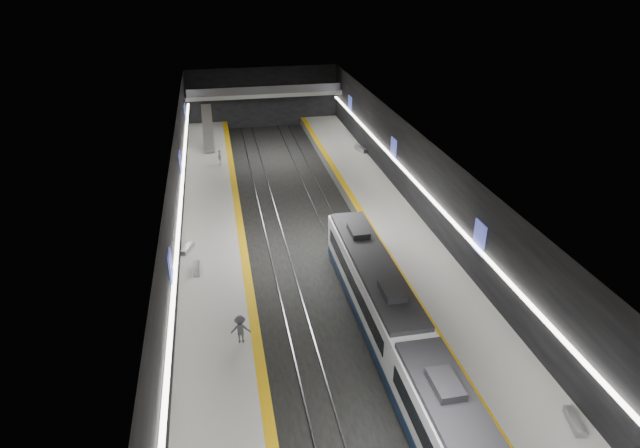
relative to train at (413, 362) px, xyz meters
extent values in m
plane|color=black|center=(-2.50, 16.09, -2.20)|extent=(70.00, 70.00, 0.00)
cube|color=beige|center=(-2.50, 16.09, 5.80)|extent=(20.00, 70.00, 0.04)
cube|color=black|center=(-12.50, 16.09, 1.80)|extent=(0.04, 70.00, 8.00)
cube|color=black|center=(7.50, 16.09, 1.80)|extent=(0.04, 70.00, 8.00)
cube|color=black|center=(-2.50, 51.09, 1.80)|extent=(20.00, 0.04, 8.00)
cube|color=slate|center=(-10.00, 16.09, -1.70)|extent=(5.00, 70.00, 1.00)
cube|color=#A6A5A1|center=(-10.00, 16.09, -1.19)|extent=(5.00, 70.00, 0.02)
cube|color=#DAA10B|center=(-7.80, 16.09, -1.18)|extent=(0.60, 70.00, 0.02)
cube|color=slate|center=(5.00, 16.09, -1.70)|extent=(5.00, 70.00, 1.00)
cube|color=#A6A5A1|center=(5.00, 16.09, -1.19)|extent=(5.00, 70.00, 0.02)
cube|color=#DAA10B|center=(2.80, 16.09, -1.18)|extent=(0.60, 70.00, 0.02)
cube|color=gray|center=(-5.72, 16.09, -2.14)|extent=(0.08, 70.00, 0.12)
cube|color=gray|center=(-4.28, 16.09, -2.14)|extent=(0.08, 70.00, 0.12)
cube|color=gray|center=(-0.72, 16.09, -2.14)|extent=(0.08, 70.00, 0.12)
cube|color=gray|center=(0.72, 16.09, -2.14)|extent=(0.08, 70.00, 0.12)
cube|color=#0F1E38|center=(0.00, 7.50, -1.45)|extent=(2.65, 15.00, 0.80)
cube|color=silver|center=(0.00, 7.50, 0.20)|extent=(2.65, 15.00, 2.50)
cube|color=black|center=(0.00, 7.50, 1.60)|extent=(2.44, 14.25, 0.30)
cube|color=black|center=(0.00, 7.50, 0.25)|extent=(2.69, 13.20, 1.00)
cube|color=black|center=(0.00, -0.02, 0.15)|extent=(1.85, 0.05, 1.20)
cube|color=#3D49B7|center=(-12.42, 8.09, 2.30)|extent=(0.10, 1.50, 2.20)
cube|color=#3D49B7|center=(-12.42, 26.09, 2.30)|extent=(0.10, 1.50, 2.20)
cube|color=#3D49B7|center=(-12.42, 43.09, 2.30)|extent=(0.10, 1.50, 2.20)
cube|color=#3D49B7|center=(7.42, 8.09, 2.30)|extent=(0.10, 1.50, 2.20)
cube|color=#3D49B7|center=(7.42, 26.09, 2.30)|extent=(0.10, 1.50, 2.20)
cube|color=#3D49B7|center=(7.42, 43.09, 2.30)|extent=(0.10, 1.50, 2.20)
cube|color=white|center=(-12.30, 16.09, 1.60)|extent=(0.25, 68.60, 0.12)
cube|color=white|center=(7.30, 16.09, 1.60)|extent=(0.25, 68.60, 0.12)
cube|color=gray|center=(-2.50, 49.09, 2.80)|extent=(20.00, 3.00, 0.50)
cube|color=#47474C|center=(-2.50, 47.64, 3.55)|extent=(19.60, 0.08, 1.00)
cube|color=#99999E|center=(-10.00, 42.09, 0.70)|extent=(1.20, 7.50, 3.92)
cube|color=#99999E|center=(-11.31, 13.31, -0.99)|extent=(0.50, 1.73, 0.42)
cube|color=#99999E|center=(-12.00, 16.41, -0.99)|extent=(1.05, 1.70, 0.40)
cube|color=#99999E|center=(6.66, -4.48, -0.99)|extent=(0.86, 1.79, 0.42)
cube|color=#99999E|center=(7.00, 35.91, -0.96)|extent=(1.12, 1.98, 0.47)
imported|color=silver|center=(-8.93, 34.61, -0.36)|extent=(0.45, 1.00, 1.68)
imported|color=#46464E|center=(-8.68, 4.85, -0.30)|extent=(1.24, 0.81, 1.80)
camera|label=1|loc=(-9.03, -20.29, 19.17)|focal=30.00mm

